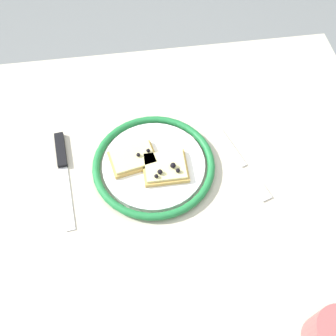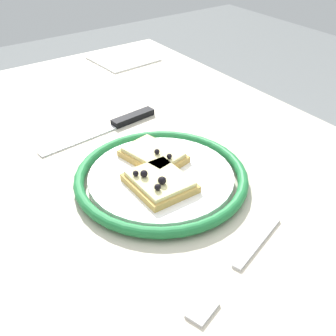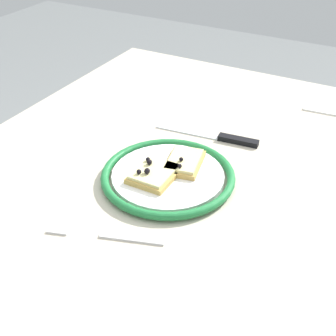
{
  "view_description": "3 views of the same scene",
  "coord_description": "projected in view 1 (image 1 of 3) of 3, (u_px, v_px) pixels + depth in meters",
  "views": [
    {
      "loc": [
        -0.01,
        0.42,
        1.45
      ],
      "look_at": [
        -0.07,
        -0.01,
        0.75
      ],
      "focal_mm": 42.87,
      "sensor_mm": 36.0,
      "label": 1
    },
    {
      "loc": [
        -0.47,
        0.24,
        1.1
      ],
      "look_at": [
        -0.06,
        -0.05,
        0.75
      ],
      "focal_mm": 44.71,
      "sensor_mm": 36.0,
      "label": 2
    },
    {
      "loc": [
        -0.69,
        -0.39,
        1.25
      ],
      "look_at": [
        -0.02,
        -0.03,
        0.73
      ],
      "focal_mm": 49.19,
      "sensor_mm": 36.0,
      "label": 3
    }
  ],
  "objects": [
    {
      "name": "pizza_slice_far",
      "position": [
        165.0,
        167.0,
        0.84
      ],
      "size": [
        0.09,
        0.08,
        0.03
      ],
      "color": "tan",
      "rests_on": "plate"
    },
    {
      "name": "dining_table",
      "position": [
        139.0,
        204.0,
        0.9
      ],
      "size": [
        1.12,
        0.82,
        0.72
      ],
      "color": "#BCB29E",
      "rests_on": "ground_plane"
    },
    {
      "name": "knife",
      "position": [
        62.0,
        162.0,
        0.87
      ],
      "size": [
        0.04,
        0.24,
        0.01
      ],
      "color": "silver",
      "rests_on": "dining_table"
    },
    {
      "name": "pizza_slice_near",
      "position": [
        135.0,
        158.0,
        0.85
      ],
      "size": [
        0.11,
        0.09,
        0.02
      ],
      "color": "tan",
      "rests_on": "plate"
    },
    {
      "name": "fork",
      "position": [
        243.0,
        164.0,
        0.87
      ],
      "size": [
        0.08,
        0.2,
        0.0
      ],
      "color": "silver",
      "rests_on": "dining_table"
    },
    {
      "name": "ground_plane",
      "position": [
        150.0,
        286.0,
        1.44
      ],
      "size": [
        6.0,
        6.0,
        0.0
      ],
      "primitive_type": "plane",
      "color": "slate"
    },
    {
      "name": "cup",
      "position": [
        333.0,
        335.0,
        0.64
      ],
      "size": [
        0.08,
        0.08,
        0.09
      ],
      "primitive_type": "cylinder",
      "color": "#A54C4C",
      "rests_on": "dining_table"
    },
    {
      "name": "plate",
      "position": [
        154.0,
        165.0,
        0.86
      ],
      "size": [
        0.26,
        0.26,
        0.02
      ],
      "color": "white",
      "rests_on": "dining_table"
    }
  ]
}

